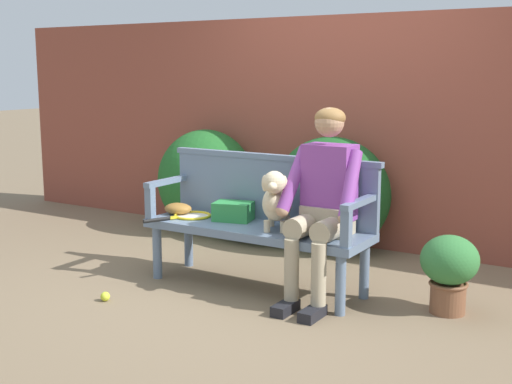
% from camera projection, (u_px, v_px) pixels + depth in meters
% --- Properties ---
extents(ground_plane, '(40.00, 40.00, 0.00)m').
position_uv_depth(ground_plane, '(256.00, 287.00, 5.06)').
color(ground_plane, '#7A664C').
extents(brick_garden_fence, '(8.00, 0.30, 2.07)m').
position_uv_depth(brick_garden_fence, '(352.00, 131.00, 6.28)').
color(brick_garden_fence, brown).
rests_on(brick_garden_fence, ground).
extents(hedge_bush_mid_left, '(0.98, 0.90, 1.01)m').
position_uv_depth(hedge_bush_mid_left, '(206.00, 180.00, 6.78)').
color(hedge_bush_mid_left, '#1E5B23').
rests_on(hedge_bush_mid_left, ground).
extents(hedge_bush_mid_right, '(1.08, 0.78, 1.01)m').
position_uv_depth(hedge_bush_mid_right, '(331.00, 194.00, 6.04)').
color(hedge_bush_mid_right, '#194C1E').
rests_on(hedge_bush_mid_right, ground).
extents(hedge_bush_far_right, '(0.86, 0.70, 0.62)m').
position_uv_depth(hedge_bush_far_right, '(333.00, 215.00, 6.12)').
color(hedge_bush_far_right, '#337538').
rests_on(hedge_bush_far_right, ground).
extents(hedge_bush_far_left, '(1.19, 0.78, 0.58)m').
position_uv_depth(hedge_bush_far_left, '(262.00, 210.00, 6.43)').
color(hedge_bush_far_left, '#194C1E').
rests_on(hedge_bush_far_left, ground).
extents(garden_bench, '(1.70, 0.52, 0.47)m').
position_uv_depth(garden_bench, '(256.00, 234.00, 4.99)').
color(garden_bench, slate).
rests_on(garden_bench, ground).
extents(bench_backrest, '(1.74, 0.06, 0.50)m').
position_uv_depth(bench_backrest, '(272.00, 187.00, 5.13)').
color(bench_backrest, slate).
rests_on(bench_backrest, garden_bench).
extents(bench_armrest_left_end, '(0.06, 0.52, 0.28)m').
position_uv_depth(bench_armrest_left_end, '(161.00, 190.00, 5.29)').
color(bench_armrest_left_end, slate).
rests_on(bench_armrest_left_end, garden_bench).
extents(bench_armrest_right_end, '(0.06, 0.52, 0.28)m').
position_uv_depth(bench_armrest_right_end, '(355.00, 213.00, 4.45)').
color(bench_armrest_right_end, slate).
rests_on(bench_armrest_right_end, garden_bench).
extents(person_seated, '(0.56, 0.66, 1.34)m').
position_uv_depth(person_seated, '(324.00, 197.00, 4.63)').
color(person_seated, black).
rests_on(person_seated, ground).
extents(dog_on_bench, '(0.31, 0.44, 0.44)m').
position_uv_depth(dog_on_bench, '(276.00, 200.00, 4.79)').
color(dog_on_bench, beige).
rests_on(dog_on_bench, garden_bench).
extents(tennis_racket, '(0.38, 0.58, 0.03)m').
position_uv_depth(tennis_racket, '(189.00, 216.00, 5.27)').
color(tennis_racket, yellow).
rests_on(tennis_racket, garden_bench).
extents(baseball_glove, '(0.25, 0.21, 0.09)m').
position_uv_depth(baseball_glove, '(178.00, 209.00, 5.37)').
color(baseball_glove, '#9E6B2D').
rests_on(baseball_glove, garden_bench).
extents(sports_bag, '(0.32, 0.26, 0.14)m').
position_uv_depth(sports_bag, '(233.00, 211.00, 5.15)').
color(sports_bag, '#2D8E42').
rests_on(sports_bag, garden_bench).
extents(tennis_ball, '(0.07, 0.07, 0.07)m').
position_uv_depth(tennis_ball, '(105.00, 296.00, 4.76)').
color(tennis_ball, '#CCDB33').
rests_on(tennis_ball, ground).
extents(potted_plant, '(0.38, 0.38, 0.53)m').
position_uv_depth(potted_plant, '(449.00, 267.00, 4.48)').
color(potted_plant, brown).
rests_on(potted_plant, ground).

